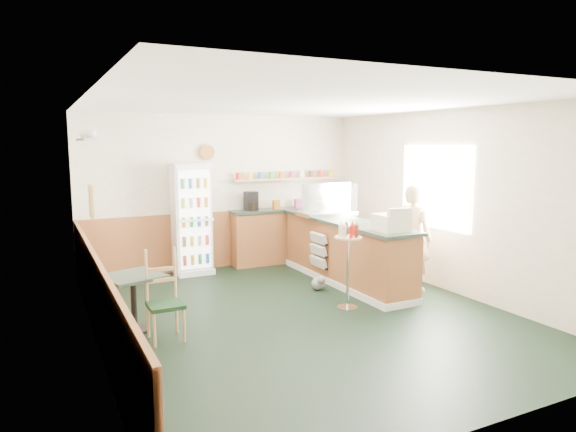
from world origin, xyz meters
TOP-DOWN VIEW (x-y plane):
  - ground at (0.00, 0.00)m, footprint 6.00×6.00m
  - room_envelope at (-0.23, 0.73)m, footprint 5.04×6.02m
  - service_counter at (1.35, 1.07)m, footprint 0.68×3.01m
  - back_counter at (1.19, 2.80)m, footprint 2.24×0.42m
  - drinks_fridge at (-0.66, 2.74)m, footprint 0.62×0.53m
  - display_case at (1.35, 1.66)m, footprint 0.93×0.49m
  - cash_register at (1.35, -0.07)m, footprint 0.42×0.44m
  - shopkeeper at (2.05, 0.27)m, footprint 0.53×0.62m
  - condiment_stand at (0.67, -0.05)m, footprint 0.37×0.37m
  - newspaper_rack at (0.99, 1.30)m, footprint 0.09×0.48m
  - cafe_table at (-2.05, 0.34)m, footprint 0.78×0.78m
  - cafe_chair at (-1.78, -0.01)m, footprint 0.38×0.38m
  - dog_doorstop at (0.75, 0.87)m, footprint 0.20×0.26m

SIDE VIEW (x-z plane):
  - ground at x=0.00m, z-range 0.00..0.00m
  - dog_doorstop at x=0.75m, z-range -0.01..0.23m
  - service_counter at x=1.35m, z-range -0.04..0.97m
  - cafe_table at x=-2.05m, z-range 0.14..0.83m
  - newspaper_rack at x=0.99m, z-range 0.23..0.78m
  - cafe_chair at x=-1.78m, z-range 0.02..1.05m
  - back_counter at x=1.19m, z-range -0.29..1.40m
  - condiment_stand at x=0.67m, z-range 0.19..1.34m
  - shopkeeper at x=2.05m, z-range 0.00..1.60m
  - drinks_fridge at x=-0.66m, z-range 0.00..1.87m
  - cash_register at x=1.35m, z-range 1.01..1.24m
  - display_case at x=1.35m, z-range 1.01..1.54m
  - room_envelope at x=-0.23m, z-range 0.16..2.88m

